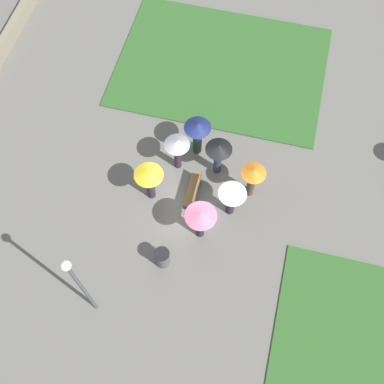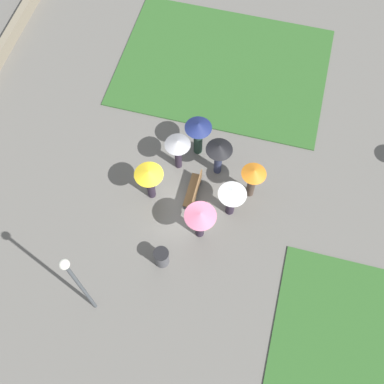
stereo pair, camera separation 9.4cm
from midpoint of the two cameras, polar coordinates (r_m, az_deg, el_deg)
name	(u,v)px [view 2 (the right image)]	position (r m, az deg, el deg)	size (l,w,h in m)	color
ground_plane	(185,192)	(19.66, -0.68, -0.05)	(90.00, 90.00, 0.00)	#66635E
lawn_patch_near	(223,66)	(23.43, 3.80, 14.63)	(7.10, 9.62, 0.06)	#2D5B26
lawn_patch_far	(375,377)	(18.70, 21.05, -19.81)	(7.89, 7.37, 0.06)	#2D5B26
park_bench	(194,190)	(19.18, 0.40, 0.20)	(1.53, 0.42, 0.90)	brown
lamp_post	(77,282)	(15.39, -13.28, -10.30)	(0.32, 0.32, 4.99)	#474C51
trash_bin	(162,257)	(18.11, -3.47, -7.74)	(0.58, 0.58, 0.92)	#4C4C51
crowd_person_black	(219,152)	(18.92, 3.36, 4.75)	(1.06, 1.06, 1.93)	#282D47
crowd_person_pink	(200,218)	(17.55, 1.14, -3.12)	(1.20, 1.20, 1.92)	#2D2333
crowd_person_grey	(178,147)	(19.04, -1.56, 5.33)	(1.03, 1.03, 1.87)	#2D2333
crowd_person_navy	(198,132)	(19.44, 0.88, 7.17)	(1.10, 1.10, 1.98)	#1E3328
crowd_person_white	(232,196)	(18.13, 4.91, -0.48)	(1.09, 1.09, 1.80)	#2D2333
crowd_person_yellow	(149,178)	(18.38, -4.94, 1.72)	(1.12, 1.12, 1.94)	#2D2333
crowd_person_orange	(253,177)	(18.59, 7.39, 1.77)	(0.97, 0.97, 1.88)	#47382D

